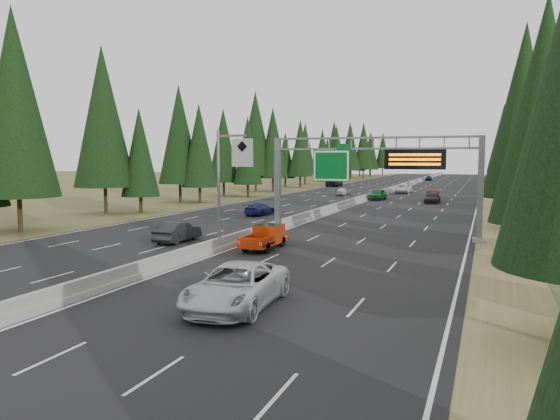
# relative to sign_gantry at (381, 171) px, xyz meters

# --- Properties ---
(road) EXTENTS (32.00, 260.00, 0.08)m
(road) POSITION_rel_sign_gantry_xyz_m (-8.92, 45.12, -5.23)
(road) COLOR black
(road) RESTS_ON ground
(shoulder_right) EXTENTS (3.60, 260.00, 0.06)m
(shoulder_right) POSITION_rel_sign_gantry_xyz_m (8.88, 45.12, -5.24)
(shoulder_right) COLOR olive
(shoulder_right) RESTS_ON ground
(shoulder_left) EXTENTS (3.60, 260.00, 0.06)m
(shoulder_left) POSITION_rel_sign_gantry_xyz_m (-26.72, 45.12, -5.24)
(shoulder_left) COLOR #484C23
(shoulder_left) RESTS_ON ground
(median_barrier) EXTENTS (0.70, 260.00, 0.85)m
(median_barrier) POSITION_rel_sign_gantry_xyz_m (-8.92, 45.12, -4.85)
(median_barrier) COLOR gray
(median_barrier) RESTS_ON road
(sign_gantry) EXTENTS (16.75, 0.98, 7.80)m
(sign_gantry) POSITION_rel_sign_gantry_xyz_m (0.00, 0.00, 0.00)
(sign_gantry) COLOR slate
(sign_gantry) RESTS_ON road
(hov_sign_pole) EXTENTS (2.80, 0.50, 8.00)m
(hov_sign_pole) POSITION_rel_sign_gantry_xyz_m (-8.33, -9.92, -0.54)
(hov_sign_pole) COLOR slate
(hov_sign_pole) RESTS_ON road
(tree_row_right) EXTENTS (11.63, 243.08, 18.70)m
(tree_row_right) POSITION_rel_sign_gantry_xyz_m (12.91, 48.86, 4.07)
(tree_row_right) COLOR black
(tree_row_right) RESTS_ON ground
(tree_row_left) EXTENTS (11.38, 242.37, 18.73)m
(tree_row_left) POSITION_rel_sign_gantry_xyz_m (-31.08, 36.01, 3.91)
(tree_row_left) COLOR black
(tree_row_left) RESTS_ON ground
(silver_minivan) EXTENTS (3.36, 6.60, 1.79)m
(silver_minivan) POSITION_rel_sign_gantry_xyz_m (-1.79, -22.17, -4.30)
(silver_minivan) COLOR silver
(silver_minivan) RESTS_ON road
(red_pickup) EXTENTS (1.76, 4.93, 1.61)m
(red_pickup) POSITION_rel_sign_gantry_xyz_m (-6.26, -7.96, -4.30)
(red_pickup) COLOR black
(red_pickup) RESTS_ON road
(car_ahead_green) EXTENTS (2.34, 4.84, 1.59)m
(car_ahead_green) POSITION_rel_sign_gantry_xyz_m (-7.42, 38.09, -4.39)
(car_ahead_green) COLOR #166426
(car_ahead_green) RESTS_ON road
(car_ahead_dkred) EXTENTS (1.89, 4.75, 1.54)m
(car_ahead_dkred) POSITION_rel_sign_gantry_xyz_m (0.43, 38.70, -4.42)
(car_ahead_dkred) COLOR #5B160D
(car_ahead_dkred) RESTS_ON road
(car_ahead_dkgrey) EXTENTS (1.93, 4.75, 1.38)m
(car_ahead_dkgrey) POSITION_rel_sign_gantry_xyz_m (0.72, 34.94, -4.50)
(car_ahead_dkgrey) COLOR black
(car_ahead_dkgrey) RESTS_ON road
(car_ahead_white) EXTENTS (2.61, 5.54, 1.53)m
(car_ahead_white) POSITION_rel_sign_gantry_xyz_m (-6.12, 55.26, -4.42)
(car_ahead_white) COLOR silver
(car_ahead_white) RESTS_ON road
(car_ahead_far) EXTENTS (1.62, 3.99, 1.36)m
(car_ahead_far) POSITION_rel_sign_gantry_xyz_m (-7.42, 111.88, -4.51)
(car_ahead_far) COLOR black
(car_ahead_far) RESTS_ON road
(car_onc_near) EXTENTS (1.72, 4.64, 1.52)m
(car_onc_near) POSITION_rel_sign_gantry_xyz_m (-13.43, -7.76, -4.43)
(car_onc_near) COLOR black
(car_onc_near) RESTS_ON road
(car_onc_blue) EXTENTS (2.25, 4.70, 1.32)m
(car_onc_blue) POSITION_rel_sign_gantry_xyz_m (-15.18, 11.79, -4.53)
(car_onc_blue) COLOR navy
(car_onc_blue) RESTS_ON road
(car_onc_white) EXTENTS (1.80, 3.83, 1.27)m
(car_onc_white) POSITION_rel_sign_gantry_xyz_m (-14.52, 45.33, -4.55)
(car_onc_white) COLOR silver
(car_onc_white) RESTS_ON road
(car_onc_far) EXTENTS (2.83, 5.92, 1.63)m
(car_onc_far) POSITION_rel_sign_gantry_xyz_m (-23.42, 72.60, -4.37)
(car_onc_far) COLOR black
(car_onc_far) RESTS_ON road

